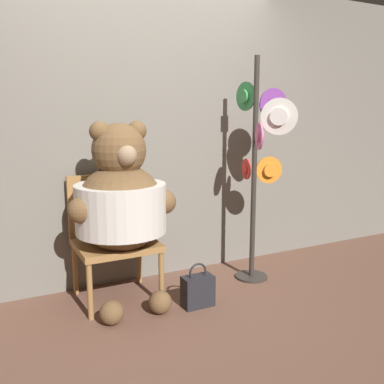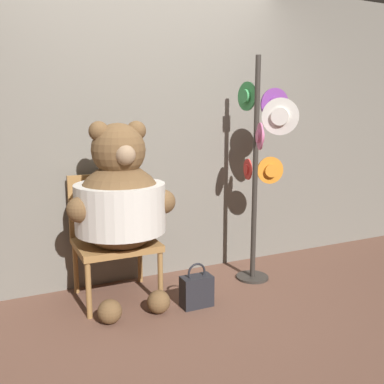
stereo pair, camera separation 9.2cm
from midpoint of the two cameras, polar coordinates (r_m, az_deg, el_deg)
name	(u,v)px [view 1 (the left image)]	position (r m, az deg, el deg)	size (l,w,h in m)	color
ground_plane	(179,310)	(3.28, -2.53, -15.45)	(14.00, 14.00, 0.00)	brown
wall_back	(139,132)	(3.66, -7.76, 7.97)	(8.00, 0.10, 2.55)	slate
chair	(112,232)	(3.41, -11.34, -5.30)	(0.60, 0.54, 0.95)	#9E703D
teddy_bear	(121,202)	(3.18, -10.26, -1.35)	(0.80, 0.71, 1.38)	brown
hat_display_rack	(260,156)	(3.64, 8.38, 4.80)	(0.44, 0.50, 1.89)	#332D28
handbag_on_ground	(198,291)	(3.28, -0.01, -13.01)	(0.23, 0.13, 0.34)	#232328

